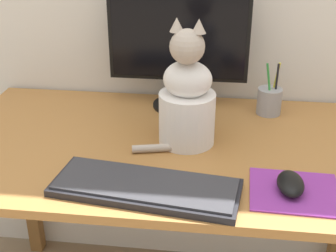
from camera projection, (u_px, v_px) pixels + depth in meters
desk at (171, 171)px, 1.41m from camera, size 1.32×0.73×0.73m
monitor at (178, 39)px, 1.50m from camera, size 0.46×0.17×0.43m
keyboard at (146, 187)px, 1.14m from camera, size 0.48×0.23×0.02m
mousepad_right at (295, 192)px, 1.14m from camera, size 0.22×0.20×0.00m
computer_mouse_right at (290, 184)px, 1.13m from camera, size 0.07×0.11×0.04m
cat at (187, 99)px, 1.31m from camera, size 0.24×0.19×0.37m
pen_cup at (269, 101)px, 1.54m from camera, size 0.08×0.08×0.17m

